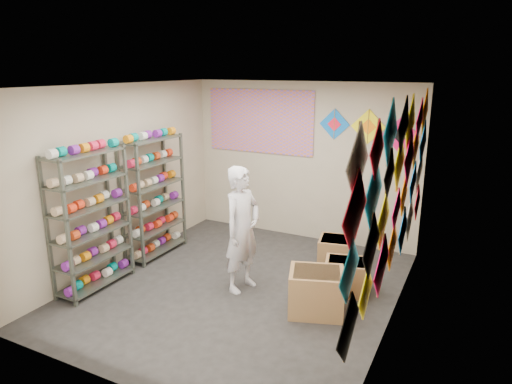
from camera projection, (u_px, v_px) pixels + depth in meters
The scene contains 12 objects.
ground at pixel (240, 288), 6.25m from camera, with size 4.50×4.50×0.00m, color black.
room_walls at pixel (238, 171), 5.82m from camera, with size 4.50×4.50×4.50m.
shelf_rack_front at pixel (91, 221), 6.04m from camera, with size 0.40×1.10×1.90m, color #4C5147.
shelf_rack_back at pixel (154, 197), 7.16m from camera, with size 0.40×1.10×1.90m, color #4C5147.
string_spools at pixel (124, 202), 6.58m from camera, with size 0.12×2.36×0.12m.
kite_wall_display at pixel (399, 187), 5.00m from camera, with size 0.06×4.38×2.09m.
back_wall_kites at pixel (369, 129), 7.17m from camera, with size 1.59×0.02×0.66m.
poster at pixel (260, 121), 7.99m from camera, with size 2.00×0.01×1.10m, color #8354B7.
shopkeeper at pixel (242, 229), 6.02m from camera, with size 0.52×0.69×1.70m, color silver.
carton_a at pixel (316, 292), 5.56m from camera, with size 0.65×0.54×0.54m, color olive.
carton_b at pixel (346, 276), 6.08m from camera, with size 0.55×0.45×0.45m, color olive.
carton_c at pixel (334, 252), 6.89m from camera, with size 0.46×0.50×0.44m, color olive.
Camera 1 is at (2.76, -4.97, 2.92)m, focal length 32.00 mm.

